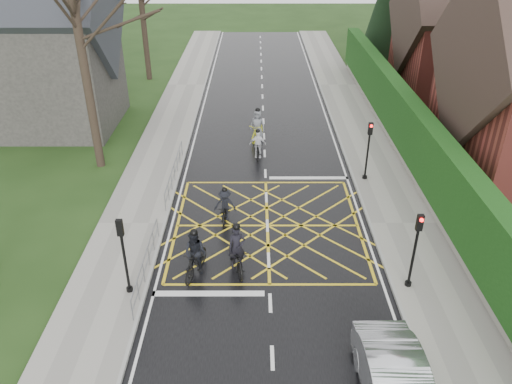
{
  "coord_description": "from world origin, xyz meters",
  "views": [
    {
      "loc": [
        -0.52,
        -18.49,
        12.23
      ],
      "look_at": [
        -0.5,
        0.74,
        1.3
      ],
      "focal_mm": 35.0,
      "sensor_mm": 36.0,
      "label": 1
    }
  ],
  "objects_px": {
    "cyclist_mid": "(225,208)",
    "cyclist_lead": "(258,129)",
    "cyclist_rear": "(237,254)",
    "cyclist_back": "(195,257)",
    "cyclist_front": "(258,147)"
  },
  "relations": [
    {
      "from": "cyclist_lead",
      "to": "cyclist_mid",
      "type": "bearing_deg",
      "value": -82.69
    },
    {
      "from": "cyclist_rear",
      "to": "cyclist_back",
      "type": "xyz_separation_m",
      "value": [
        -1.55,
        -0.35,
        0.1
      ]
    },
    {
      "from": "cyclist_rear",
      "to": "cyclist_mid",
      "type": "relative_size",
      "value": 1.28
    },
    {
      "from": "cyclist_back",
      "to": "cyclist_mid",
      "type": "relative_size",
      "value": 1.22
    },
    {
      "from": "cyclist_rear",
      "to": "cyclist_back",
      "type": "bearing_deg",
      "value": 179.27
    },
    {
      "from": "cyclist_back",
      "to": "cyclist_lead",
      "type": "distance_m",
      "value": 13.1
    },
    {
      "from": "cyclist_front",
      "to": "cyclist_lead",
      "type": "bearing_deg",
      "value": 91.1
    },
    {
      "from": "cyclist_mid",
      "to": "cyclist_rear",
      "type": "bearing_deg",
      "value": -77.74
    },
    {
      "from": "cyclist_rear",
      "to": "cyclist_lead",
      "type": "relative_size",
      "value": 1.01
    },
    {
      "from": "cyclist_front",
      "to": "cyclist_rear",
      "type": "bearing_deg",
      "value": -93.74
    },
    {
      "from": "cyclist_mid",
      "to": "cyclist_lead",
      "type": "xyz_separation_m",
      "value": [
        1.49,
        9.06,
        0.09
      ]
    },
    {
      "from": "cyclist_lead",
      "to": "cyclist_front",
      "type": "bearing_deg",
      "value": -73.35
    },
    {
      "from": "cyclist_front",
      "to": "cyclist_lead",
      "type": "xyz_separation_m",
      "value": [
        -0.0,
        2.56,
        0.06
      ]
    },
    {
      "from": "cyclist_front",
      "to": "cyclist_lead",
      "type": "relative_size",
      "value": 0.79
    },
    {
      "from": "cyclist_rear",
      "to": "cyclist_mid",
      "type": "xyz_separation_m",
      "value": [
        -0.65,
        3.46,
        -0.06
      ]
    }
  ]
}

